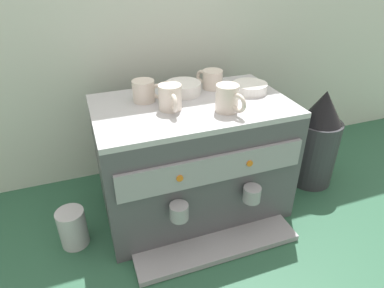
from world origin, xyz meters
TOP-DOWN VIEW (x-y plane):
  - ground_plane at (0.00, 0.00)m, footprint 4.00×4.00m
  - tiled_backsplash_wall at (0.00, 0.33)m, footprint 2.80×0.03m
  - espresso_machine at (0.00, -0.00)m, footprint 0.63×0.49m
  - ceramic_cup_0 at (0.11, 0.10)m, footprint 0.08×0.10m
  - ceramic_cup_1 at (0.08, -0.09)m, footprint 0.07×0.11m
  - ceramic_cup_2 at (-0.14, 0.07)m, footprint 0.11×0.07m
  - ceramic_cup_3 at (-0.08, -0.02)m, footprint 0.07×0.11m
  - ceramic_bowl_0 at (-0.00, 0.09)m, footprint 0.12×0.12m
  - ceramic_bowl_1 at (0.22, 0.03)m, footprint 0.12×0.12m
  - coffee_grinder at (0.51, -0.03)m, footprint 0.17×0.17m
  - milk_pitcher at (-0.43, -0.06)m, footprint 0.09×0.09m

SIDE VIEW (x-z plane):
  - ground_plane at x=0.00m, z-range 0.00..0.00m
  - milk_pitcher at x=-0.43m, z-range 0.00..0.13m
  - coffee_grinder at x=0.51m, z-range -0.01..0.39m
  - espresso_machine at x=0.00m, z-range 0.00..0.41m
  - ceramic_bowl_1 at x=0.22m, z-range 0.41..0.44m
  - ceramic_bowl_0 at x=0.00m, z-range 0.41..0.45m
  - ceramic_cup_0 at x=0.11m, z-range 0.41..0.48m
  - ceramic_cup_2 at x=-0.14m, z-range 0.41..0.48m
  - ceramic_cup_3 at x=-0.08m, z-range 0.41..0.49m
  - ceramic_cup_1 at x=0.08m, z-range 0.41..0.50m
  - tiled_backsplash_wall at x=0.00m, z-range 0.00..1.18m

